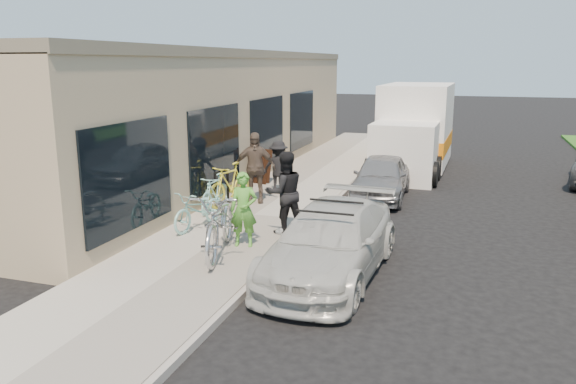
# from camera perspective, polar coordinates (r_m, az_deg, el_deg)

# --- Properties ---
(ground) EXTENTS (120.00, 120.00, 0.00)m
(ground) POSITION_cam_1_polar(r_m,az_deg,el_deg) (10.70, 0.66, -8.01)
(ground) COLOR black
(ground) RESTS_ON ground
(sidewalk) EXTENTS (3.00, 34.00, 0.15)m
(sidewalk) POSITION_cam_1_polar(r_m,az_deg,el_deg) (14.00, -3.46, -2.59)
(sidewalk) COLOR #A8A398
(sidewalk) RESTS_ON ground
(curb) EXTENTS (0.12, 34.00, 0.13)m
(curb) POSITION_cam_1_polar(r_m,az_deg,el_deg) (13.53, 2.67, -3.18)
(curb) COLOR #A09992
(curb) RESTS_ON ground
(storefront) EXTENTS (3.60, 20.00, 4.22)m
(storefront) POSITION_cam_1_polar(r_m,az_deg,el_deg) (19.43, -7.06, 7.88)
(storefront) COLOR tan
(storefront) RESTS_ON ground
(bike_rack) EXTENTS (0.13, 0.69, 0.98)m
(bike_rack) POSITION_cam_1_polar(r_m,az_deg,el_deg) (14.65, -6.76, 0.73)
(bike_rack) COLOR black
(bike_rack) RESTS_ON sidewalk
(sandwich_board) EXTENTS (0.76, 0.76, 1.04)m
(sandwich_board) POSITION_cam_1_polar(r_m,az_deg,el_deg) (17.48, -3.02, 2.61)
(sandwich_board) COLOR black
(sandwich_board) RESTS_ON sidewalk
(sedan_white) EXTENTS (2.03, 4.54, 1.33)m
(sedan_white) POSITION_cam_1_polar(r_m,az_deg,el_deg) (10.31, 4.38, -5.06)
(sedan_white) COLOR beige
(sedan_white) RESTS_ON ground
(sedan_silver) EXTENTS (1.56, 3.68, 1.24)m
(sedan_silver) POSITION_cam_1_polar(r_m,az_deg,el_deg) (16.37, 9.44, 1.52)
(sedan_silver) COLOR gray
(sedan_silver) RESTS_ON ground
(moving_truck) EXTENTS (2.48, 6.28, 3.06)m
(moving_truck) POSITION_cam_1_polar(r_m,az_deg,el_deg) (21.09, 12.71, 5.96)
(moving_truck) COLOR white
(moving_truck) RESTS_ON ground
(tandem_bike) EXTENTS (1.45, 2.62, 1.30)m
(tandem_bike) POSITION_cam_1_polar(r_m,az_deg,el_deg) (11.02, -6.86, -3.08)
(tandem_bike) COLOR silver
(tandem_bike) RESTS_ON sidewalk
(woman_rider) EXTENTS (0.63, 0.48, 1.54)m
(woman_rider) POSITION_cam_1_polar(r_m,az_deg,el_deg) (11.45, -4.52, -1.78)
(woman_rider) COLOR #53A436
(woman_rider) RESTS_ON sidewalk
(man_standing) EXTENTS (1.12, 1.09, 1.82)m
(man_standing) POSITION_cam_1_polar(r_m,az_deg,el_deg) (12.28, -0.34, -0.04)
(man_standing) COLOR black
(man_standing) RESTS_ON sidewalk
(cruiser_bike_a) EXTENTS (0.45, 1.57, 0.94)m
(cruiser_bike_a) POSITION_cam_1_polar(r_m,az_deg,el_deg) (14.30, -7.43, -0.08)
(cruiser_bike_a) COLOR #91D8D0
(cruiser_bike_a) RESTS_ON sidewalk
(cruiser_bike_b) EXTENTS (0.87, 1.77, 0.89)m
(cruiser_bike_b) POSITION_cam_1_polar(r_m,az_deg,el_deg) (12.87, -9.09, -1.73)
(cruiser_bike_b) COLOR #91D8D0
(cruiser_bike_b) RESTS_ON sidewalk
(cruiser_bike_c) EXTENTS (0.86, 1.91, 1.11)m
(cruiser_bike_c) POSITION_cam_1_polar(r_m,az_deg,el_deg) (14.86, -5.94, 0.78)
(cruiser_bike_c) COLOR yellow
(cruiser_bike_c) RESTS_ON sidewalk
(bystander_a) EXTENTS (1.00, 0.59, 1.52)m
(bystander_a) POSITION_cam_1_polar(r_m,az_deg,el_deg) (16.09, -0.98, 2.54)
(bystander_a) COLOR black
(bystander_a) RESTS_ON sidewalk
(bystander_b) EXTENTS (1.20, 0.78, 1.90)m
(bystander_b) POSITION_cam_1_polar(r_m,az_deg,el_deg) (15.02, -3.42, 2.50)
(bystander_b) COLOR brown
(bystander_b) RESTS_ON sidewalk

